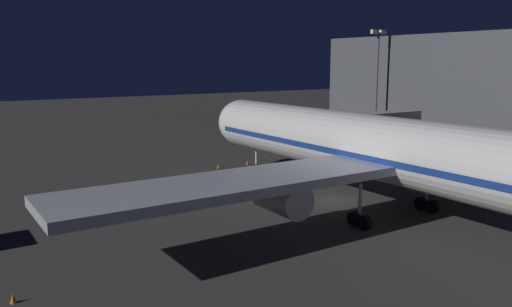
{
  "coord_description": "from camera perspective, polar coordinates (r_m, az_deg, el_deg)",
  "views": [
    {
      "loc": [
        33.54,
        36.71,
        13.44
      ],
      "look_at": [
        3.0,
        -9.76,
        3.5
      ],
      "focal_mm": 36.05,
      "sensor_mm": 36.0,
      "label": 1
    }
  ],
  "objects": [
    {
      "name": "jet_bridge",
      "position": [
        63.04,
        10.83,
        3.11
      ],
      "size": [
        18.36,
        3.4,
        7.47
      ],
      "color": "#9E9E99",
      "rests_on": "ground_plane"
    },
    {
      "name": "traffic_cone_nose_starboard",
      "position": [
        65.91,
        -4.2,
        -1.41
      ],
      "size": [
        0.36,
        0.36,
        0.55
      ],
      "primitive_type": "cone",
      "color": "orange",
      "rests_on": "ground_plane"
    },
    {
      "name": "apron_floodlight_mast",
      "position": [
        81.53,
        13.24,
        7.83
      ],
      "size": [
        2.9,
        0.5,
        18.2
      ],
      "color": "#59595E",
      "rests_on": "ground_plane"
    },
    {
      "name": "ground_plane",
      "position": [
        51.51,
        8.82,
        -5.11
      ],
      "size": [
        320.0,
        320.0,
        0.0
      ],
      "primitive_type": "plane",
      "color": "#383533"
    },
    {
      "name": "traffic_cone_nose_port",
      "position": [
        68.11,
        -0.97,
        -1.01
      ],
      "size": [
        0.36,
        0.36,
        0.55
      ],
      "primitive_type": "cone",
      "color": "orange",
      "rests_on": "ground_plane"
    },
    {
      "name": "traffic_cone_wingtip_svc_side",
      "position": [
        33.1,
        -25.36,
        -14.33
      ],
      "size": [
        0.36,
        0.36,
        0.55
      ],
      "primitive_type": "cone",
      "color": "orange",
      "rests_on": "ground_plane"
    },
    {
      "name": "airliner_at_gate",
      "position": [
        44.62,
        16.16,
        -0.08
      ],
      "size": [
        57.29,
        58.98,
        18.69
      ],
      "color": "silver",
      "rests_on": "ground_plane"
    }
  ]
}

